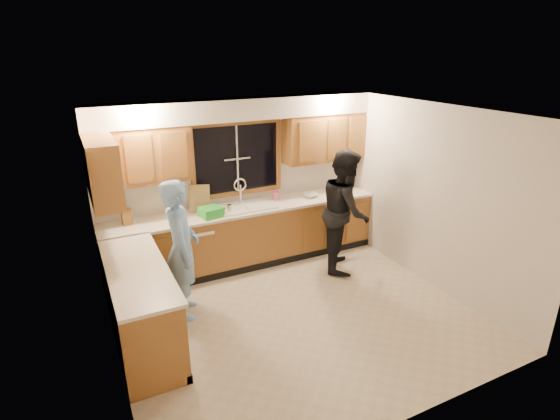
{
  "coord_description": "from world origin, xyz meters",
  "views": [
    {
      "loc": [
        -2.26,
        -4.11,
        3.16
      ],
      "look_at": [
        0.1,
        0.65,
        1.18
      ],
      "focal_mm": 28.0,
      "sensor_mm": 36.0,
      "label": 1
    }
  ],
  "objects_px": {
    "man": "(182,250)",
    "woman": "(345,211)",
    "bowl": "(310,195)",
    "knife_block": "(127,217)",
    "sink": "(246,211)",
    "dishwasher": "(193,249)",
    "soap_bottle": "(276,194)",
    "stove": "(150,333)",
    "dish_crate": "(211,212)"
  },
  "relations": [
    {
      "from": "man",
      "to": "bowl",
      "type": "bearing_deg",
      "value": -56.06
    },
    {
      "from": "sink",
      "to": "man",
      "type": "relative_size",
      "value": 0.49
    },
    {
      "from": "stove",
      "to": "soap_bottle",
      "type": "height_order",
      "value": "soap_bottle"
    },
    {
      "from": "woman",
      "to": "sink",
      "type": "bearing_deg",
      "value": 89.73
    },
    {
      "from": "man",
      "to": "bowl",
      "type": "distance_m",
      "value": 2.5
    },
    {
      "from": "sink",
      "to": "man",
      "type": "distance_m",
      "value": 1.53
    },
    {
      "from": "knife_block",
      "to": "bowl",
      "type": "xyz_separation_m",
      "value": [
        2.8,
        -0.09,
        -0.08
      ]
    },
    {
      "from": "stove",
      "to": "soap_bottle",
      "type": "relative_size",
      "value": 4.99
    },
    {
      "from": "woman",
      "to": "man",
      "type": "bearing_deg",
      "value": 124.78
    },
    {
      "from": "dishwasher",
      "to": "soap_bottle",
      "type": "distance_m",
      "value": 1.55
    },
    {
      "from": "dishwasher",
      "to": "man",
      "type": "relative_size",
      "value": 0.47
    },
    {
      "from": "sink",
      "to": "soap_bottle",
      "type": "relative_size",
      "value": 4.77
    },
    {
      "from": "sink",
      "to": "woman",
      "type": "height_order",
      "value": "woman"
    },
    {
      "from": "woman",
      "to": "soap_bottle",
      "type": "height_order",
      "value": "woman"
    },
    {
      "from": "dishwasher",
      "to": "woman",
      "type": "xyz_separation_m",
      "value": [
        2.12,
        -0.75,
        0.5
      ]
    },
    {
      "from": "sink",
      "to": "soap_bottle",
      "type": "bearing_deg",
      "value": 12.09
    },
    {
      "from": "soap_bottle",
      "to": "bowl",
      "type": "distance_m",
      "value": 0.56
    },
    {
      "from": "sink",
      "to": "bowl",
      "type": "xyz_separation_m",
      "value": [
        1.12,
        -0.01,
        0.08
      ]
    },
    {
      "from": "bowl",
      "to": "knife_block",
      "type": "bearing_deg",
      "value": 178.18
    },
    {
      "from": "stove",
      "to": "man",
      "type": "relative_size",
      "value": 0.51
    },
    {
      "from": "dishwasher",
      "to": "dish_crate",
      "type": "distance_m",
      "value": 0.65
    },
    {
      "from": "knife_block",
      "to": "bowl",
      "type": "bearing_deg",
      "value": -7.61
    },
    {
      "from": "stove",
      "to": "woman",
      "type": "bearing_deg",
      "value": 19.02
    },
    {
      "from": "stove",
      "to": "woman",
      "type": "relative_size",
      "value": 0.5
    },
    {
      "from": "dishwasher",
      "to": "man",
      "type": "bearing_deg",
      "value": -111.43
    },
    {
      "from": "man",
      "to": "soap_bottle",
      "type": "height_order",
      "value": "man"
    },
    {
      "from": "man",
      "to": "woman",
      "type": "xyz_separation_m",
      "value": [
        2.48,
        0.17,
        0.03
      ]
    },
    {
      "from": "sink",
      "to": "man",
      "type": "height_order",
      "value": "man"
    },
    {
      "from": "woman",
      "to": "soap_bottle",
      "type": "bearing_deg",
      "value": 68.96
    },
    {
      "from": "man",
      "to": "knife_block",
      "type": "xyz_separation_m",
      "value": [
        -0.47,
        1.01,
        0.15
      ]
    },
    {
      "from": "dishwasher",
      "to": "knife_block",
      "type": "bearing_deg",
      "value": 173.77
    },
    {
      "from": "man",
      "to": "soap_bottle",
      "type": "relative_size",
      "value": 9.74
    },
    {
      "from": "man",
      "to": "soap_bottle",
      "type": "distance_m",
      "value": 2.08
    },
    {
      "from": "soap_bottle",
      "to": "bowl",
      "type": "xyz_separation_m",
      "value": [
        0.54,
        -0.14,
        -0.06
      ]
    },
    {
      "from": "man",
      "to": "knife_block",
      "type": "relative_size",
      "value": 7.91
    },
    {
      "from": "man",
      "to": "knife_block",
      "type": "height_order",
      "value": "man"
    },
    {
      "from": "woman",
      "to": "knife_block",
      "type": "distance_m",
      "value": 3.07
    },
    {
      "from": "dishwasher",
      "to": "dish_crate",
      "type": "xyz_separation_m",
      "value": [
        0.27,
        -0.12,
        0.58
      ]
    },
    {
      "from": "soap_bottle",
      "to": "bowl",
      "type": "height_order",
      "value": "soap_bottle"
    },
    {
      "from": "sink",
      "to": "soap_bottle",
      "type": "height_order",
      "value": "sink"
    },
    {
      "from": "sink",
      "to": "dish_crate",
      "type": "height_order",
      "value": "sink"
    },
    {
      "from": "sink",
      "to": "knife_block",
      "type": "xyz_separation_m",
      "value": [
        -1.68,
        0.08,
        0.17
      ]
    },
    {
      "from": "man",
      "to": "woman",
      "type": "height_order",
      "value": "woman"
    },
    {
      "from": "sink",
      "to": "stove",
      "type": "bearing_deg",
      "value": -134.61
    },
    {
      "from": "sink",
      "to": "soap_bottle",
      "type": "distance_m",
      "value": 0.6
    },
    {
      "from": "man",
      "to": "soap_bottle",
      "type": "bearing_deg",
      "value": -47.0
    },
    {
      "from": "stove",
      "to": "bowl",
      "type": "xyz_separation_m",
      "value": [
        2.92,
        1.81,
        0.5
      ]
    },
    {
      "from": "man",
      "to": "sink",
      "type": "bearing_deg",
      "value": -40.02
    },
    {
      "from": "man",
      "to": "bowl",
      "type": "xyz_separation_m",
      "value": [
        2.33,
        0.92,
        0.07
      ]
    },
    {
      "from": "sink",
      "to": "dishwasher",
      "type": "xyz_separation_m",
      "value": [
        -0.85,
        -0.01,
        -0.45
      ]
    }
  ]
}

